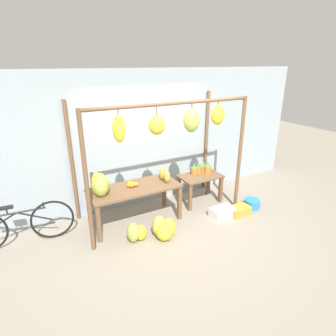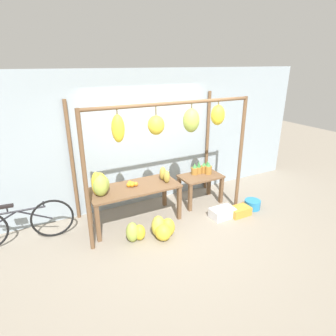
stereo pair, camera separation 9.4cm
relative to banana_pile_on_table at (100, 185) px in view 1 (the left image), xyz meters
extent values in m
plane|color=gray|center=(1.20, -0.57, -0.92)|extent=(20.00, 20.00, 0.00)
cube|color=#99A8B2|center=(1.20, 0.78, 0.48)|extent=(8.00, 0.08, 2.80)
cylinder|color=brown|center=(-0.32, -0.44, 0.23)|extent=(0.07, 0.07, 2.31)
cylinder|color=brown|center=(2.73, -0.44, 0.23)|extent=(0.07, 0.07, 2.31)
cylinder|color=brown|center=(-0.32, 0.69, 0.23)|extent=(0.07, 0.07, 2.31)
cylinder|color=brown|center=(2.73, 0.69, 0.23)|extent=(0.07, 0.07, 2.31)
cylinder|color=brown|center=(1.20, -0.44, 1.36)|extent=(3.04, 0.06, 0.06)
cylinder|color=brown|center=(0.25, -0.44, 1.29)|extent=(0.02, 0.02, 0.07)
ellipsoid|color=yellow|center=(0.25, -0.44, 1.04)|extent=(0.20, 0.18, 0.43)
cylinder|color=brown|center=(0.88, -0.44, 1.26)|extent=(0.02, 0.02, 0.14)
ellipsoid|color=gold|center=(0.88, -0.44, 1.03)|extent=(0.28, 0.25, 0.32)
cylinder|color=brown|center=(1.55, -0.44, 1.29)|extent=(0.02, 0.02, 0.07)
ellipsoid|color=#9EB247|center=(1.55, -0.44, 1.05)|extent=(0.29, 0.26, 0.41)
cylinder|color=brown|center=(2.10, -0.44, 1.30)|extent=(0.02, 0.02, 0.05)
ellipsoid|color=yellow|center=(2.10, -0.44, 1.09)|extent=(0.26, 0.23, 0.36)
cube|color=brown|center=(0.63, 0.03, -0.21)|extent=(1.69, 0.73, 0.04)
cube|color=brown|center=(-0.17, -0.29, -0.58)|extent=(0.07, 0.07, 0.69)
cube|color=brown|center=(1.42, -0.29, -0.58)|extent=(0.07, 0.07, 0.69)
cube|color=brown|center=(-0.17, 0.34, -0.58)|extent=(0.07, 0.07, 0.69)
cube|color=brown|center=(1.42, 0.34, -0.58)|extent=(0.07, 0.07, 0.69)
cube|color=brown|center=(2.18, 0.11, -0.31)|extent=(0.90, 0.55, 0.04)
cube|color=brown|center=(1.78, -0.11, -0.63)|extent=(0.07, 0.07, 0.59)
cube|color=brown|center=(2.58, -0.11, -0.63)|extent=(0.07, 0.07, 0.59)
cube|color=brown|center=(1.78, 0.34, -0.63)|extent=(0.07, 0.07, 0.59)
cube|color=brown|center=(2.58, 0.34, -0.63)|extent=(0.07, 0.07, 0.59)
ellipsoid|color=#9EB247|center=(0.06, 0.04, -0.03)|extent=(0.33, 0.33, 0.33)
ellipsoid|color=gold|center=(0.00, 0.02, 0.01)|extent=(0.36, 0.37, 0.40)
ellipsoid|color=yellow|center=(-0.06, 0.00, 0.02)|extent=(0.20, 0.21, 0.43)
ellipsoid|color=#9EB247|center=(-0.01, -0.06, 0.00)|extent=(0.27, 0.25, 0.38)
sphere|color=orange|center=(0.63, 0.07, -0.15)|extent=(0.08, 0.08, 0.08)
sphere|color=orange|center=(0.67, 0.04, -0.15)|extent=(0.09, 0.09, 0.09)
sphere|color=orange|center=(0.54, 0.07, -0.15)|extent=(0.09, 0.09, 0.09)
sphere|color=orange|center=(0.62, 0.08, -0.15)|extent=(0.09, 0.09, 0.09)
sphere|color=orange|center=(0.59, 0.15, -0.15)|extent=(0.08, 0.08, 0.08)
sphere|color=orange|center=(0.59, 0.04, -0.14)|extent=(0.10, 0.10, 0.10)
cylinder|color=#A3702D|center=(2.34, 0.24, -0.21)|extent=(0.14, 0.14, 0.16)
cone|color=#428442|center=(2.34, 0.24, -0.10)|extent=(0.10, 0.10, 0.08)
cylinder|color=#A3702D|center=(2.38, 0.13, -0.21)|extent=(0.15, 0.15, 0.18)
cone|color=#428442|center=(2.38, 0.13, -0.07)|extent=(0.10, 0.10, 0.09)
cylinder|color=#A3702D|center=(2.10, 0.25, -0.22)|extent=(0.14, 0.14, 0.15)
cone|color=#428442|center=(2.10, 0.25, -0.09)|extent=(0.10, 0.10, 0.10)
cylinder|color=#A3702D|center=(2.21, 0.25, -0.22)|extent=(0.14, 0.14, 0.15)
cone|color=#337538|center=(2.21, 0.25, -0.08)|extent=(0.10, 0.10, 0.13)
cylinder|color=#A3702D|center=(2.39, 0.19, -0.21)|extent=(0.14, 0.14, 0.17)
cone|color=#337538|center=(2.39, 0.19, -0.07)|extent=(0.10, 0.10, 0.10)
ellipsoid|color=yellow|center=(0.47, -0.57, -0.78)|extent=(0.25, 0.26, 0.29)
ellipsoid|color=#9EB247|center=(0.34, -0.56, -0.74)|extent=(0.30, 0.31, 0.36)
ellipsoid|color=gold|center=(0.96, -0.71, -0.75)|extent=(0.31, 0.30, 0.35)
ellipsoid|color=gold|center=(0.81, -0.62, -0.73)|extent=(0.35, 0.36, 0.39)
ellipsoid|color=gold|center=(0.82, -0.77, -0.77)|extent=(0.37, 0.38, 0.30)
cube|color=silver|center=(2.22, -0.64, -0.83)|extent=(0.47, 0.31, 0.19)
cylinder|color=teal|center=(3.00, -0.64, -0.83)|extent=(0.33, 0.33, 0.19)
torus|color=black|center=(-0.82, 0.23, -0.57)|extent=(0.71, 0.09, 0.71)
cylinder|color=black|center=(-1.34, 0.27, -0.31)|extent=(0.88, 0.10, 0.03)
cylinder|color=black|center=(-1.59, 0.29, -0.44)|extent=(0.53, 0.07, 0.28)
cylinder|color=black|center=(-1.08, 0.25, -0.44)|extent=(0.53, 0.07, 0.28)
cylinder|color=black|center=(-1.47, 0.28, -0.26)|extent=(0.02, 0.02, 0.10)
cube|color=black|center=(-1.47, 0.28, -0.19)|extent=(0.21, 0.10, 0.04)
cylinder|color=black|center=(-0.93, 0.23, -0.26)|extent=(0.02, 0.02, 0.10)
ellipsoid|color=#B2993D|center=(1.25, 0.08, -0.05)|extent=(0.19, 0.19, 0.28)
ellipsoid|color=#B2993D|center=(1.26, -0.08, -0.07)|extent=(0.14, 0.16, 0.25)
cube|color=orange|center=(2.58, -0.73, -0.84)|extent=(0.43, 0.28, 0.17)
camera|label=1|loc=(-1.10, -4.43, 1.98)|focal=30.00mm
camera|label=2|loc=(-1.02, -4.47, 1.98)|focal=30.00mm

